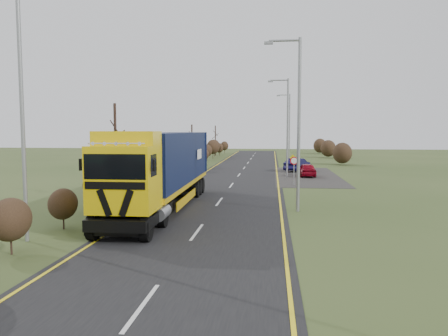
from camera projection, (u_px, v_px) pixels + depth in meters
name	position (u px, v px, depth m)	size (l,w,h in m)	color
ground	(210.00, 215.00, 22.74)	(160.00, 160.00, 0.00)	#34451D
road	(229.00, 189.00, 32.64)	(8.00, 120.00, 0.02)	black
layby	(307.00, 176.00, 41.83)	(6.00, 18.00, 0.02)	#2B2826
lane_markings	(228.00, 189.00, 32.34)	(7.52, 116.00, 0.01)	yellow
hedgerow	(142.00, 169.00, 31.07)	(2.24, 102.04, 6.05)	black
lorry	(163.00, 165.00, 24.15)	(3.04, 15.66, 4.36)	black
car_red_hatchback	(307.00, 170.00, 41.33)	(1.48, 3.69, 1.26)	maroon
car_blue_sedan	(297.00, 165.00, 46.58)	(1.47, 4.20, 1.38)	#0D0A37
streetlight_near	(297.00, 117.00, 23.27)	(1.97, 0.19, 9.26)	gray
streetlight_mid	(286.00, 123.00, 40.54)	(1.94, 0.18, 9.14)	gray
streetlight_far	(289.00, 123.00, 66.78)	(2.09, 0.20, 9.88)	gray
left_pole	(22.00, 104.00, 16.87)	(0.16, 0.16, 10.81)	gray
speed_sign	(294.00, 165.00, 34.60)	(0.63, 0.10, 2.29)	gray
warning_board	(293.00, 161.00, 45.81)	(0.70, 0.11, 1.85)	gray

